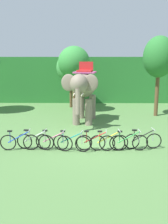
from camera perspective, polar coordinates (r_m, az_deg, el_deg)
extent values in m
plane|color=#4C753D|center=(12.21, 1.27, -6.95)|extent=(80.00, 80.00, 0.00)
cube|color=#28702D|center=(25.82, 0.97, 7.70)|extent=(36.00, 6.00, 4.14)
cylinder|color=brown|center=(21.00, -2.97, 4.03)|extent=(0.23, 0.23, 2.17)
ellipsoid|color=#3D8E42|center=(20.81, -3.03, 10.01)|extent=(2.31, 2.31, 2.45)
cylinder|color=brown|center=(19.11, -2.23, 3.95)|extent=(0.24, 0.24, 2.63)
ellipsoid|color=#338438|center=(18.93, -2.29, 11.13)|extent=(2.34, 2.34, 2.38)
cylinder|color=brown|center=(18.42, 16.09, 3.53)|extent=(0.27, 0.27, 2.84)
ellipsoid|color=#28702D|center=(18.25, 16.58, 11.87)|extent=(2.15, 2.15, 2.80)
ellipsoid|color=gray|center=(15.92, 0.16, 6.13)|extent=(1.81, 3.07, 1.50)
cylinder|color=gray|center=(15.22, 1.06, -0.04)|extent=(0.44, 0.44, 1.60)
cylinder|color=gray|center=(15.34, -1.79, 0.05)|extent=(0.44, 0.44, 1.60)
cylinder|color=gray|center=(16.97, 1.91, 1.19)|extent=(0.44, 0.44, 1.60)
cylinder|color=gray|center=(17.08, -0.66, 1.26)|extent=(0.44, 0.44, 1.60)
ellipsoid|color=gray|center=(13.93, -1.12, 6.34)|extent=(1.15, 1.23, 1.10)
ellipsoid|color=gray|center=(13.98, 1.51, 6.57)|extent=(0.85, 0.28, 0.96)
ellipsoid|color=gray|center=(14.19, -3.49, 6.63)|extent=(0.85, 0.28, 0.96)
cylinder|color=gray|center=(13.61, -1.44, 2.39)|extent=(0.26, 0.26, 1.40)
cone|color=beige|center=(13.56, -0.49, 3.86)|extent=(0.20, 0.57, 0.21)
cone|color=beige|center=(13.64, -2.32, 3.90)|extent=(0.20, 0.57, 0.21)
cube|color=#BF4C8C|center=(15.96, 0.21, 8.95)|extent=(1.50, 1.48, 0.08)
cube|color=#B22323|center=(15.95, 0.21, 9.28)|extent=(1.05, 1.22, 0.10)
cube|color=#B22323|center=(16.44, 0.49, 10.33)|extent=(0.90, 0.23, 0.56)
cylinder|color=gray|center=(17.36, 0.88, 5.11)|extent=(0.08, 0.08, 0.90)
torus|color=black|center=(11.61, -16.77, -6.63)|extent=(0.71, 0.09, 0.71)
torus|color=black|center=(11.41, -11.86, -6.69)|extent=(0.71, 0.09, 0.71)
cylinder|color=blue|center=(11.43, -14.53, -5.47)|extent=(0.97, 0.10, 0.54)
cylinder|color=blue|center=(11.51, -16.36, -5.41)|extent=(0.03, 0.03, 0.52)
cube|color=black|center=(11.44, -16.44, -4.16)|extent=(0.21, 0.11, 0.06)
cylinder|color=#9E9EA3|center=(11.34, -12.17, -5.35)|extent=(0.03, 0.03, 0.55)
cylinder|color=#9E9EA3|center=(11.26, -12.23, -4.03)|extent=(0.06, 0.52, 0.03)
torus|color=black|center=(11.59, -13.28, -6.47)|extent=(0.71, 0.15, 0.71)
torus|color=black|center=(11.26, -8.53, -6.82)|extent=(0.71, 0.15, 0.71)
cylinder|color=silver|center=(11.35, -11.11, -5.44)|extent=(0.97, 0.18, 0.54)
cylinder|color=silver|center=(11.48, -12.88, -5.27)|extent=(0.03, 0.03, 0.52)
cube|color=black|center=(11.40, -12.94, -4.02)|extent=(0.21, 0.13, 0.06)
cylinder|color=#9E9EA3|center=(11.19, -8.82, -5.45)|extent=(0.03, 0.03, 0.55)
cylinder|color=#9E9EA3|center=(11.11, -8.86, -4.12)|extent=(0.11, 0.52, 0.03)
torus|color=black|center=(11.37, -9.20, -6.66)|extent=(0.70, 0.20, 0.71)
torus|color=black|center=(11.05, -4.35, -7.09)|extent=(0.70, 0.20, 0.71)
cylinder|color=pink|center=(11.13, -6.96, -5.65)|extent=(0.96, 0.25, 0.54)
cylinder|color=pink|center=(11.26, -8.77, -5.45)|extent=(0.03, 0.03, 0.52)
cube|color=black|center=(11.18, -8.81, -4.17)|extent=(0.22, 0.14, 0.06)
cylinder|color=#9E9EA3|center=(10.97, -4.62, -5.69)|extent=(0.03, 0.03, 0.55)
cylinder|color=#9E9EA3|center=(10.89, -4.64, -4.34)|extent=(0.14, 0.51, 0.03)
torus|color=black|center=(11.20, -5.26, -6.84)|extent=(0.70, 0.20, 0.71)
torus|color=black|center=(10.94, -0.24, -7.26)|extent=(0.70, 0.20, 0.71)
cylinder|color=teal|center=(10.99, -2.92, -5.81)|extent=(0.96, 0.26, 0.54)
cylinder|color=teal|center=(11.09, -4.79, -5.61)|extent=(0.03, 0.03, 0.52)
cube|color=black|center=(11.01, -4.81, -4.32)|extent=(0.22, 0.14, 0.06)
cylinder|color=#9E9EA3|center=(10.86, -0.50, -5.84)|extent=(0.03, 0.03, 0.55)
cylinder|color=#9E9EA3|center=(10.78, -0.50, -4.47)|extent=(0.14, 0.51, 0.03)
torus|color=black|center=(11.12, 0.04, -6.93)|extent=(0.71, 0.09, 0.71)
torus|color=black|center=(11.10, 5.24, -7.02)|extent=(0.71, 0.09, 0.71)
cylinder|color=red|center=(11.02, 2.52, -5.75)|extent=(0.97, 0.10, 0.54)
cylinder|color=red|center=(11.03, 0.57, -5.66)|extent=(0.03, 0.03, 0.52)
cube|color=black|center=(10.96, 0.57, -4.37)|extent=(0.21, 0.11, 0.06)
cylinder|color=#9E9EA3|center=(11.01, 5.01, -5.64)|extent=(0.03, 0.03, 0.55)
cylinder|color=#9E9EA3|center=(10.93, 5.03, -4.29)|extent=(0.06, 0.52, 0.03)
torus|color=black|center=(11.10, 3.04, -6.98)|extent=(0.71, 0.08, 0.71)
torus|color=black|center=(11.23, 8.18, -6.87)|extent=(0.71, 0.08, 0.71)
cylinder|color=yellow|center=(11.07, 5.52, -5.71)|extent=(0.97, 0.08, 0.54)
cylinder|color=yellow|center=(11.03, 3.58, -5.69)|extent=(0.03, 0.03, 0.52)
cube|color=black|center=(10.95, 3.60, -4.39)|extent=(0.20, 0.11, 0.06)
cylinder|color=#9E9EA3|center=(11.13, 7.96, -5.51)|extent=(0.03, 0.03, 0.55)
cylinder|color=#9E9EA3|center=(11.05, 8.00, -4.18)|extent=(0.05, 0.52, 0.03)
torus|color=black|center=(11.17, 7.54, -6.95)|extent=(0.71, 0.08, 0.71)
torus|color=black|center=(11.37, 12.55, -6.79)|extent=(0.71, 0.08, 0.71)
cylinder|color=green|center=(11.18, 9.99, -5.66)|extent=(0.97, 0.09, 0.54)
cylinder|color=green|center=(11.11, 8.09, -5.66)|extent=(0.03, 0.03, 0.52)
cube|color=black|center=(11.03, 8.12, -4.37)|extent=(0.20, 0.11, 0.06)
cylinder|color=#9E9EA3|center=(11.28, 12.37, -5.45)|extent=(0.03, 0.03, 0.55)
cylinder|color=#9E9EA3|center=(11.20, 12.43, -4.13)|extent=(0.05, 0.52, 0.03)
torus|color=black|center=(11.47, 10.74, -6.55)|extent=(0.71, 0.10, 0.71)
torus|color=black|center=(11.75, 15.50, -6.33)|extent=(0.71, 0.10, 0.71)
cylinder|color=black|center=(11.52, 13.09, -5.27)|extent=(0.97, 0.12, 0.54)
cylinder|color=black|center=(11.41, 11.28, -5.29)|extent=(0.03, 0.03, 0.52)
cube|color=black|center=(11.34, 11.33, -4.04)|extent=(0.21, 0.11, 0.06)
cylinder|color=#9E9EA3|center=(11.65, 15.34, -5.03)|extent=(0.03, 0.03, 0.55)
cylinder|color=#9E9EA3|center=(11.58, 15.41, -3.75)|extent=(0.07, 0.52, 0.03)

